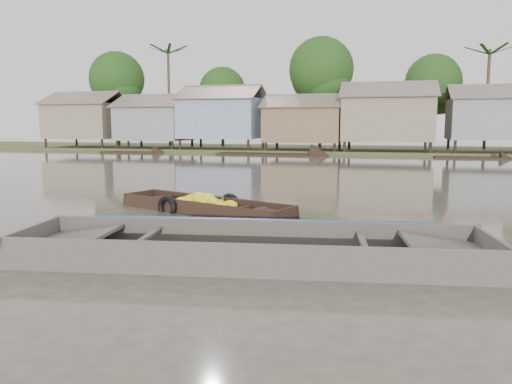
# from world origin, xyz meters

# --- Properties ---
(ground) EXTENTS (120.00, 120.00, 0.00)m
(ground) POSITION_xyz_m (0.00, 0.00, 0.00)
(ground) COLOR #464136
(ground) RESTS_ON ground
(riverbank) EXTENTS (120.00, 12.47, 10.22)m
(riverbank) POSITION_xyz_m (3.03, 31.86, 3.07)
(riverbank) COLOR #384723
(riverbank) RESTS_ON ground
(banana_boat) EXTENTS (5.18, 3.03, 0.70)m
(banana_boat) POSITION_xyz_m (-2.10, 2.53, 0.13)
(banana_boat) COLOR black
(banana_boat) RESTS_ON ground
(viewer_boat) EXTENTS (8.13, 3.17, 0.64)m
(viewer_boat) POSITION_xyz_m (0.37, -1.62, 0.07)
(viewer_boat) COLOR #47413C
(viewer_boat) RESTS_ON ground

